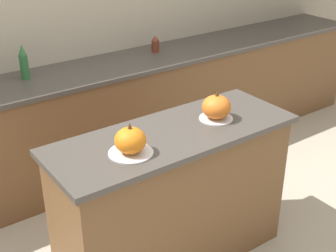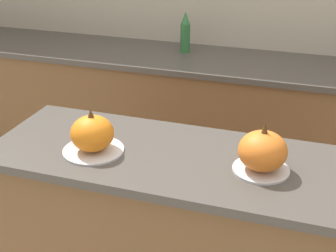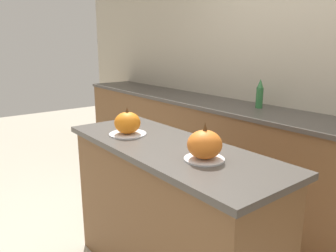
# 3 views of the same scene
# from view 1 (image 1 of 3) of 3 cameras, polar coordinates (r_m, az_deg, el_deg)

# --- Properties ---
(wall_back) EXTENTS (8.00, 0.06, 2.50)m
(wall_back) POSITION_cam_1_polar(r_m,az_deg,el_deg) (3.87, -13.52, 12.15)
(wall_back) COLOR #B2A893
(wall_back) RESTS_ON ground_plane
(kitchen_island) EXTENTS (1.50, 0.56, 0.94)m
(kitchen_island) POSITION_cam_1_polar(r_m,az_deg,el_deg) (2.91, 0.68, -8.89)
(kitchen_island) COLOR brown
(kitchen_island) RESTS_ON ground_plane
(back_counter) EXTENTS (6.00, 0.60, 0.93)m
(back_counter) POSITION_cam_1_polar(r_m,az_deg,el_deg) (3.85, -10.37, -0.06)
(back_counter) COLOR brown
(back_counter) RESTS_ON ground_plane
(pumpkin_cake_left) EXTENTS (0.24, 0.24, 0.18)m
(pumpkin_cake_left) POSITION_cam_1_polar(r_m,az_deg,el_deg) (2.43, -4.61, -1.91)
(pumpkin_cake_left) COLOR silver
(pumpkin_cake_left) RESTS_ON kitchen_island
(pumpkin_cake_right) EXTENTS (0.21, 0.21, 0.19)m
(pumpkin_cake_right) POSITION_cam_1_polar(r_m,az_deg,el_deg) (2.81, 5.92, 2.24)
(pumpkin_cake_right) COLOR silver
(pumpkin_cake_right) RESTS_ON kitchen_island
(bottle_tall) EXTENTS (0.06, 0.06, 0.26)m
(bottle_tall) POSITION_cam_1_polar(r_m,az_deg,el_deg) (3.58, -17.18, 7.40)
(bottle_tall) COLOR #2D6B38
(bottle_tall) RESTS_ON back_counter
(bottle_short) EXTENTS (0.07, 0.07, 0.14)m
(bottle_short) POSITION_cam_1_polar(r_m,az_deg,el_deg) (4.08, -1.56, 9.95)
(bottle_short) COLOR maroon
(bottle_short) RESTS_ON back_counter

